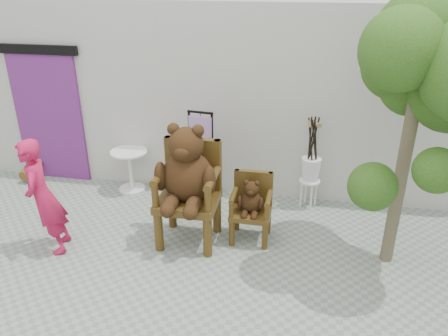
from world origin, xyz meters
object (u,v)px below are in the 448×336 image
at_px(chair_small, 251,202).
at_px(stool_bucket, 311,169).
at_px(cafe_table, 130,166).
at_px(person, 43,198).
at_px(tree, 433,69).
at_px(chair_big, 188,177).
at_px(display_stand, 201,169).

height_order(chair_small, stool_bucket, stool_bucket).
xyz_separation_m(chair_small, cafe_table, (-2.17, 1.05, -0.11)).
xyz_separation_m(person, tree, (4.46, 0.63, 1.67)).
relative_size(chair_big, tree, 0.52).
distance_m(chair_small, display_stand, 1.23).
relative_size(chair_small, display_stand, 0.62).
distance_m(chair_big, chair_small, 0.93).
xyz_separation_m(chair_big, stool_bucket, (1.58, 1.25, -0.31)).
relative_size(chair_small, person, 0.60).
bearing_deg(chair_big, cafe_table, 137.14).
bearing_deg(cafe_table, chair_small, -25.76).
height_order(chair_big, person, chair_big).
height_order(person, display_stand, person).
bearing_deg(tree, display_stand, 160.43).
bearing_deg(tree, stool_bucket, 133.60).
height_order(chair_big, chair_small, chair_big).
distance_m(chair_big, tree, 3.11).
height_order(display_stand, stool_bucket, display_stand).
bearing_deg(tree, chair_small, 175.30).
relative_size(cafe_table, display_stand, 0.47).
relative_size(stool_bucket, tree, 0.45).
distance_m(display_stand, tree, 3.51).
height_order(person, tree, tree).
relative_size(person, cafe_table, 2.21).
bearing_deg(chair_small, chair_big, -165.83).
xyz_separation_m(person, stool_bucket, (3.32, 1.83, -0.14)).
height_order(chair_small, cafe_table, chair_small).
xyz_separation_m(chair_small, person, (-2.55, -0.79, 0.23)).
distance_m(chair_big, person, 1.84).
distance_m(chair_small, cafe_table, 2.41).
bearing_deg(cafe_table, display_stand, -9.20).
relative_size(chair_small, tree, 0.29).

